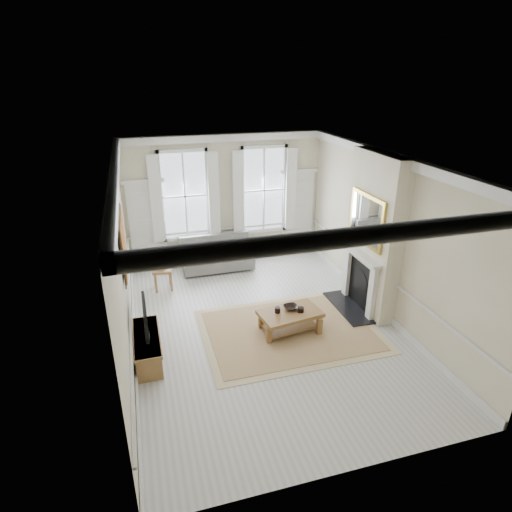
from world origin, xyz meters
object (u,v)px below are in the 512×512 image
object	(u,v)px
sofa	(217,255)
tv_stand	(148,347)
side_table	(162,273)
coffee_table	(290,315)

from	to	relation	value
sofa	tv_stand	xyz separation A→B (m)	(-1.97, -3.52, -0.12)
side_table	coffee_table	distance (m)	3.44
sofa	side_table	size ratio (longest dim) A/B	3.49
sofa	side_table	xyz separation A→B (m)	(-1.47, -0.82, 0.06)
coffee_table	tv_stand	distance (m)	2.79
sofa	coffee_table	bearing A→B (deg)	-76.56
side_table	tv_stand	size ratio (longest dim) A/B	0.39
sofa	tv_stand	world-z (taller)	sofa
sofa	tv_stand	bearing A→B (deg)	-119.25
coffee_table	sofa	bearing A→B (deg)	94.60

